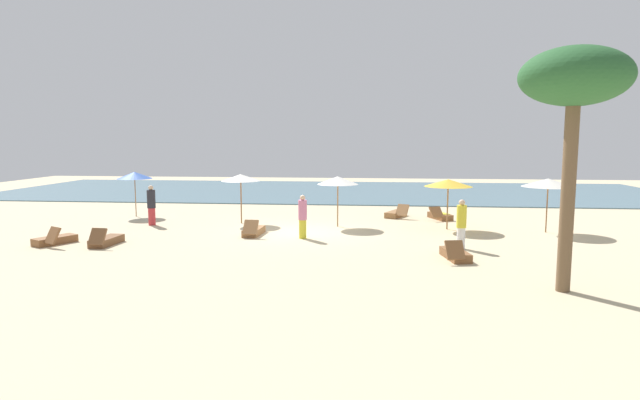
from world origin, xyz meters
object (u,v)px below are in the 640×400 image
umbrella_4 (135,175)px  palm_0 (574,83)px  lounger_2 (55,240)px  lounger_3 (254,231)px  lounger_4 (396,214)px  lounger_1 (440,216)px  person_1 (151,205)px  lounger_0 (455,254)px  person_2 (461,224)px  person_0 (303,217)px  umbrella_0 (241,178)px  lounger_5 (106,241)px  umbrella_1 (338,180)px  umbrella_3 (448,183)px  umbrella_2 (548,183)px

umbrella_4 → palm_0: 20.44m
lounger_2 → lounger_3: size_ratio=1.01×
lounger_4 → lounger_1: bearing=-13.6°
lounger_1 → person_1: size_ratio=0.99×
umbrella_4 → person_1: size_ratio=1.24×
lounger_2 → lounger_1: bearing=26.5°
lounger_4 → person_1: size_ratio=0.97×
lounger_0 → person_2: size_ratio=0.98×
umbrella_4 → person_0: (9.14, -4.87, -1.21)m
umbrella_0 → lounger_5: umbrella_0 is taller
lounger_4 → lounger_5: (-11.00, -7.96, 0.00)m
umbrella_0 → lounger_1: umbrella_0 is taller
lounger_4 → lounger_5: bearing=-144.1°
umbrella_1 → lounger_5: (-8.26, -4.89, -1.90)m
umbrella_3 → person_0: size_ratio=1.27×
lounger_5 → lounger_4: bearing=35.9°
umbrella_4 → lounger_4: bearing=4.7°
lounger_5 → umbrella_1: bearing=30.6°
umbrella_0 → umbrella_2: umbrella_0 is taller
palm_0 → lounger_4: bearing=106.8°
lounger_1 → umbrella_4: bearing=-177.8°
umbrella_2 → lounger_2: (-19.02, -4.36, -1.92)m
umbrella_2 → palm_0: (-2.34, -8.65, 3.20)m
umbrella_2 → palm_0: 9.51m
umbrella_0 → palm_0: (10.95, -9.66, 3.17)m
umbrella_3 → umbrella_2: bearing=-4.9°
umbrella_0 → umbrella_1: 4.53m
lounger_4 → palm_0: 13.82m
umbrella_0 → umbrella_4: (-5.83, 1.55, -0.04)m
lounger_4 → person_2: person_2 is taller
lounger_1 → lounger_0: bearing=-93.9°
lounger_4 → person_1: person_1 is taller
umbrella_2 → umbrella_3: bearing=175.1°
umbrella_3 → lounger_1: umbrella_3 is taller
umbrella_4 → person_2: 16.30m
umbrella_1 → lounger_3: (-3.28, -2.38, -1.90)m
lounger_1 → umbrella_2: bearing=-38.3°
lounger_2 → umbrella_4: bearing=90.8°
lounger_1 → umbrella_3: bearing=-90.9°
umbrella_2 → person_1: umbrella_2 is taller
person_2 → lounger_2: bearing=-177.3°
lounger_1 → person_1: 13.60m
umbrella_3 → lounger_3: bearing=-165.0°
umbrella_0 → person_1: bearing=-167.0°
lounger_3 → palm_0: 12.94m
lounger_2 → lounger_5: bearing=1.2°
lounger_0 → lounger_3: lounger_0 is taller
umbrella_1 → person_2: (4.69, -4.22, -1.17)m
lounger_0 → person_0: person_0 is taller
umbrella_2 → lounger_4: 7.32m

